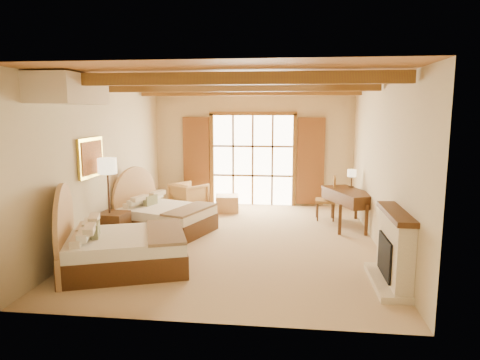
# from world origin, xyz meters

# --- Properties ---
(floor) EXTENTS (7.00, 7.00, 0.00)m
(floor) POSITION_xyz_m (0.00, 0.00, 0.00)
(floor) COLOR #CDAF85
(floor) RESTS_ON ground
(wall_back) EXTENTS (5.50, 0.00, 5.50)m
(wall_back) POSITION_xyz_m (0.00, 3.50, 1.60)
(wall_back) COLOR beige
(wall_back) RESTS_ON ground
(wall_left) EXTENTS (0.00, 7.00, 7.00)m
(wall_left) POSITION_xyz_m (-2.75, 0.00, 1.60)
(wall_left) COLOR beige
(wall_left) RESTS_ON ground
(wall_right) EXTENTS (0.00, 7.00, 7.00)m
(wall_right) POSITION_xyz_m (2.75, 0.00, 1.60)
(wall_right) COLOR beige
(wall_right) RESTS_ON ground
(ceiling) EXTENTS (7.00, 7.00, 0.00)m
(ceiling) POSITION_xyz_m (0.00, 0.00, 3.20)
(ceiling) COLOR #B36F39
(ceiling) RESTS_ON ground
(ceiling_beams) EXTENTS (5.39, 4.60, 0.18)m
(ceiling_beams) POSITION_xyz_m (0.00, 0.00, 3.08)
(ceiling_beams) COLOR brown
(ceiling_beams) RESTS_ON ceiling
(french_doors) EXTENTS (3.95, 0.08, 2.60)m
(french_doors) POSITION_xyz_m (0.00, 3.44, 1.25)
(french_doors) COLOR white
(french_doors) RESTS_ON ground
(fireplace) EXTENTS (0.46, 1.40, 1.16)m
(fireplace) POSITION_xyz_m (2.60, -2.00, 0.51)
(fireplace) COLOR beige
(fireplace) RESTS_ON ground
(painting) EXTENTS (0.06, 0.95, 0.75)m
(painting) POSITION_xyz_m (-2.70, -0.75, 1.75)
(painting) COLOR gold
(painting) RESTS_ON wall_left
(canopy_valance) EXTENTS (0.70, 1.40, 0.45)m
(canopy_valance) POSITION_xyz_m (-2.40, -2.00, 2.95)
(canopy_valance) COLOR #F9DDC1
(canopy_valance) RESTS_ON ceiling
(bed_near) EXTENTS (2.44, 2.06, 1.30)m
(bed_near) POSITION_xyz_m (-1.82, -1.82, 0.39)
(bed_near) COLOR #4F2913
(bed_near) RESTS_ON floor
(bed_far) EXTENTS (2.27, 1.92, 1.21)m
(bed_far) POSITION_xyz_m (-1.77, 0.47, 0.37)
(bed_far) COLOR #4F2913
(bed_far) RESTS_ON floor
(nightstand) EXTENTS (0.56, 0.56, 0.63)m
(nightstand) POSITION_xyz_m (-2.44, -0.50, 0.31)
(nightstand) COLOR #4F2913
(nightstand) RESTS_ON floor
(floor_lamp) EXTENTS (0.36, 0.36, 1.72)m
(floor_lamp) POSITION_xyz_m (-2.50, -0.51, 1.46)
(floor_lamp) COLOR #38261D
(floor_lamp) RESTS_ON floor
(armchair) EXTENTS (1.13, 1.13, 0.74)m
(armchair) POSITION_xyz_m (-1.62, 2.50, 0.37)
(armchair) COLOR tan
(armchair) RESTS_ON floor
(ottoman) EXTENTS (0.66, 0.66, 0.43)m
(ottoman) POSITION_xyz_m (-0.59, 2.50, 0.21)
(ottoman) COLOR tan
(ottoman) RESTS_ON floor
(desk) EXTENTS (1.19, 1.68, 0.83)m
(desk) POSITION_xyz_m (2.39, 1.38, 0.45)
(desk) COLOR #4F2913
(desk) RESTS_ON floor
(desk_chair) EXTENTS (0.50, 0.50, 1.06)m
(desk_chair) POSITION_xyz_m (1.93, 1.93, 0.33)
(desk_chair) COLOR #9D6430
(desk_chair) RESTS_ON floor
(desk_lamp) EXTENTS (0.21, 0.21, 0.42)m
(desk_lamp) POSITION_xyz_m (2.50, 1.85, 1.15)
(desk_lamp) COLOR #38261D
(desk_lamp) RESTS_ON desk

